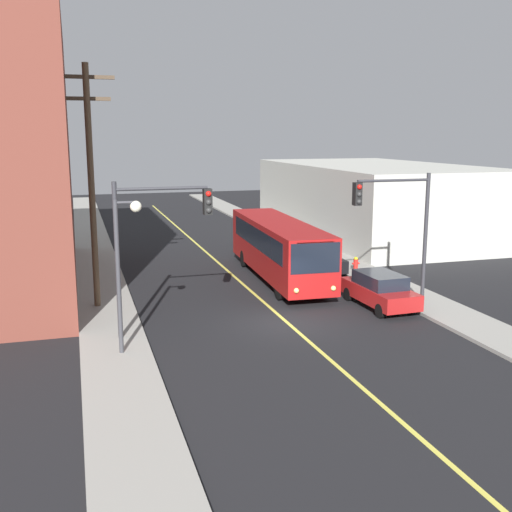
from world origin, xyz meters
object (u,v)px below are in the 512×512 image
traffic_signal_right_corner (397,215)px  street_lamp_left (124,254)px  parked_car_black (318,258)px  fire_hydrant (356,264)px  utility_pole_near (91,177)px  parked_car_blue (281,240)px  traffic_signal_left_corner (157,229)px  parked_car_red (380,290)px  city_bus (279,247)px

traffic_signal_right_corner → street_lamp_left: size_ratio=1.09×
parked_car_black → street_lamp_left: bearing=-137.8°
traffic_signal_right_corner → fire_hydrant: size_ratio=7.14×
utility_pole_near → street_lamp_left: 6.99m
traffic_signal_right_corner → fire_hydrant: 7.95m
street_lamp_left → utility_pole_near: bearing=96.9°
utility_pole_near → traffic_signal_right_corner: 13.67m
parked_car_blue → traffic_signal_right_corner: traffic_signal_right_corner is taller
traffic_signal_right_corner → utility_pole_near: bearing=164.0°
parked_car_black → parked_car_blue: 6.51m
utility_pole_near → traffic_signal_right_corner: size_ratio=1.78×
utility_pole_near → traffic_signal_left_corner: size_ratio=1.78×
parked_car_red → parked_car_black: 7.61m
city_bus → parked_car_black: 3.06m
parked_car_red → fire_hydrant: parked_car_red is taller
parked_car_red → utility_pole_near: (-12.47, 3.51, 5.17)m
city_bus → utility_pole_near: (-9.82, -3.17, 4.20)m
traffic_signal_left_corner → traffic_signal_right_corner: bearing=6.0°
traffic_signal_left_corner → fire_hydrant: traffic_signal_left_corner is taller
traffic_signal_right_corner → parked_car_blue: bearing=92.0°
parked_car_blue → street_lamp_left: 21.00m
utility_pole_near → street_lamp_left: size_ratio=1.95×
parked_car_red → traffic_signal_left_corner: traffic_signal_left_corner is taller
traffic_signal_left_corner → traffic_signal_right_corner: same height
city_bus → utility_pole_near: 11.14m
city_bus → fire_hydrant: city_bus is taller
parked_car_black → city_bus: bearing=-161.3°
parked_car_blue → traffic_signal_left_corner: bearing=-123.7°
parked_car_black → parked_car_blue: bearing=90.3°
city_bus → traffic_signal_right_corner: bearing=-65.1°
parked_car_black → utility_pole_near: 14.19m
city_bus → parked_car_red: city_bus is taller
parked_car_red → fire_hydrant: size_ratio=5.32×
utility_pole_near → street_lamp_left: (0.79, -6.56, -2.27)m
city_bus → parked_car_blue: bearing=70.0°
utility_pole_near → parked_car_black: bearing=18.1°
parked_car_blue → street_lamp_left: (-11.74, -17.17, 2.90)m
utility_pole_near → fire_hydrant: size_ratio=12.74×
city_bus → traffic_signal_left_corner: size_ratio=2.04×
utility_pole_near → traffic_signal_right_corner: utility_pole_near is taller
parked_car_red → traffic_signal_right_corner: bearing=-23.2°
parked_car_red → utility_pole_near: utility_pole_near is taller
parked_car_red → street_lamp_left: (-11.68, -3.06, 2.90)m
traffic_signal_left_corner → street_lamp_left: size_ratio=1.09×
parked_car_blue → traffic_signal_right_corner: (0.50, -14.36, 3.46)m
traffic_signal_right_corner → fire_hydrant: bearing=78.2°
city_bus → street_lamp_left: size_ratio=2.23×
city_bus → traffic_signal_left_corner: traffic_signal_left_corner is taller
utility_pole_near → fire_hydrant: 15.77m
traffic_signal_right_corner → traffic_signal_left_corner: bearing=-174.0°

